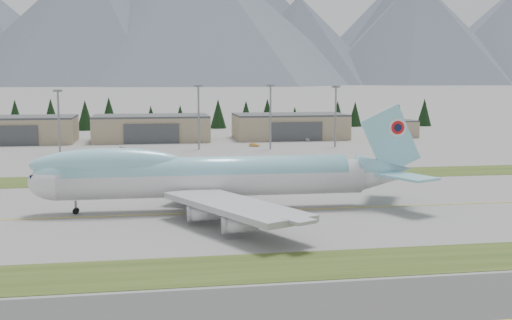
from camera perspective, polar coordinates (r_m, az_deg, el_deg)
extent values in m
plane|color=slate|center=(128.08, -2.03, -4.64)|extent=(7000.00, 7000.00, 0.00)
cube|color=#2F4518|center=(91.71, 1.16, -9.52)|extent=(400.00, 14.00, 0.08)
cube|color=#2F4518|center=(172.07, -4.01, -1.56)|extent=(400.00, 18.00, 0.08)
cube|color=gold|center=(128.08, -2.03, -4.64)|extent=(400.00, 0.40, 0.02)
cylinder|color=silver|center=(129.27, -3.78, -1.70)|extent=(60.98, 8.45, 7.06)
cylinder|color=#88CDDF|center=(128.99, -4.27, -1.14)|extent=(56.63, 7.81, 6.52)
ellipsoid|color=silver|center=(130.50, -17.22, -1.93)|extent=(11.46, 7.32, 7.06)
ellipsoid|color=#88CDDF|center=(130.30, -17.25, -1.37)|extent=(9.59, 6.20, 5.99)
ellipsoid|color=#88CDDF|center=(128.84, -12.98, -0.39)|extent=(30.11, 6.68, 6.52)
cube|color=#0C1433|center=(130.93, -18.89, -1.34)|extent=(2.39, 2.88, 1.41)
cone|color=silver|center=(136.79, 11.37, -1.33)|extent=(13.19, 7.22, 6.92)
cone|color=#88CDDF|center=(136.60, 11.38, -0.79)|extent=(12.09, 6.57, 6.30)
cube|color=#88CDDF|center=(136.26, 11.88, 1.76)|extent=(13.17, 0.95, 15.00)
cylinder|color=silver|center=(136.90, 12.36, 2.86)|extent=(3.91, 0.31, 3.91)
cylinder|color=red|center=(137.00, 12.34, 2.87)|extent=(2.83, 0.28, 2.82)
cylinder|color=#0C1433|center=(137.10, 12.32, 2.87)|extent=(1.63, 0.25, 1.63)
cube|color=#88CDDF|center=(143.50, 11.32, -0.66)|extent=(11.14, 13.60, 0.50)
cube|color=#88CDDF|center=(131.43, 13.22, -1.44)|extent=(10.77, 13.56, 0.50)
cube|color=#A8AAB1|center=(147.40, -3.49, -1.35)|extent=(24.95, 33.47, 1.09)
cube|color=#A8AAB1|center=(112.25, -1.93, -4.09)|extent=(23.86, 33.75, 1.09)
cylinder|color=silver|center=(143.12, -5.33, -2.46)|extent=(5.71, 2.84, 2.72)
cylinder|color=silver|center=(153.41, -3.54, -1.78)|extent=(5.71, 2.84, 2.72)
cylinder|color=silver|center=(116.49, -4.62, -4.73)|extent=(5.71, 2.84, 2.72)
cylinder|color=silver|center=(107.14, -1.41, -5.77)|extent=(5.71, 2.84, 2.72)
cylinder|color=gray|center=(130.90, -15.73, -4.07)|extent=(0.49, 0.49, 2.61)
cylinder|color=gray|center=(133.21, -4.57, -3.57)|extent=(0.62, 0.62, 2.82)
cylinder|color=gray|center=(126.83, -4.38, -4.13)|extent=(0.62, 0.62, 2.82)
cylinder|color=gray|center=(133.66, -2.25, -3.52)|extent=(0.62, 0.62, 2.82)
cylinder|color=gray|center=(127.30, -1.93, -4.07)|extent=(0.62, 0.62, 2.82)
cylinder|color=black|center=(130.62, -15.74, -4.41)|extent=(1.20, 0.41, 1.20)
cylinder|color=black|center=(131.46, -15.69, -4.34)|extent=(1.20, 0.41, 1.20)
cylinder|color=black|center=(133.35, -4.57, -3.89)|extent=(1.32, 0.57, 1.30)
cylinder|color=black|center=(126.98, -4.38, -4.46)|extent=(1.32, 0.57, 1.30)
cylinder|color=black|center=(133.80, -2.24, -3.84)|extent=(1.32, 0.57, 1.30)
cylinder|color=black|center=(127.45, -1.93, -4.40)|extent=(1.32, 0.57, 1.30)
cube|color=gray|center=(280.21, -20.62, 2.46)|extent=(48.00, 26.00, 10.00)
cube|color=#3D3F42|center=(279.85, -20.67, 3.57)|extent=(48.00, 26.00, 0.80)
cube|color=#3D3F42|center=(267.29, -21.15, 2.01)|extent=(22.08, 0.60, 8.00)
cube|color=gray|center=(275.05, -9.29, 2.76)|extent=(48.00, 26.00, 10.00)
cube|color=#3D3F42|center=(274.68, -9.32, 3.88)|extent=(48.00, 26.00, 0.80)
cube|color=#3D3F42|center=(261.88, -9.27, 2.31)|extent=(22.08, 0.60, 8.00)
cube|color=gray|center=(281.83, 3.01, 2.95)|extent=(48.00, 26.00, 10.00)
cube|color=#3D3F42|center=(281.47, 3.02, 4.05)|extent=(48.00, 26.00, 0.80)
cube|color=#3D3F42|center=(268.99, 3.63, 2.52)|extent=(22.08, 0.60, 8.00)
cube|color=gray|center=(295.04, 12.62, 2.69)|extent=(14.00, 12.00, 7.00)
cube|color=#3D3F42|center=(294.77, 12.65, 3.43)|extent=(14.00, 12.00, 0.60)
cylinder|color=gray|center=(237.75, -17.12, 3.21)|extent=(0.70, 0.70, 21.55)
cube|color=gray|center=(237.27, -17.22, 5.91)|extent=(3.20, 3.20, 0.80)
cylinder|color=gray|center=(238.44, -5.12, 3.70)|extent=(0.70, 0.70, 23.06)
cube|color=gray|center=(237.98, -5.15, 6.57)|extent=(3.20, 3.20, 0.80)
cylinder|color=gray|center=(239.27, 1.29, 3.76)|extent=(0.70, 0.70, 23.16)
cube|color=gray|center=(238.82, 1.30, 6.63)|extent=(3.20, 3.20, 0.80)
cylinder|color=gray|center=(248.42, 7.08, 3.78)|extent=(0.70, 0.70, 22.69)
cube|color=gray|center=(247.98, 7.12, 6.49)|extent=(3.20, 3.20, 0.80)
imported|color=silver|center=(245.94, -11.77, 0.99)|extent=(2.84, 3.55, 1.13)
imported|color=gold|center=(248.14, -0.16, 1.20)|extent=(4.27, 3.46, 1.36)
imported|color=silver|center=(270.55, 4.54, 1.69)|extent=(1.96, 4.59, 1.32)
cone|color=black|center=(338.92, -20.61, 3.73)|extent=(8.87, 8.87, 15.85)
cone|color=black|center=(336.66, -17.76, 3.86)|extent=(9.08, 9.08, 16.21)
cone|color=black|center=(335.92, -14.94, 3.88)|extent=(8.60, 8.60, 15.36)
cone|color=black|center=(339.13, -12.93, 4.08)|extent=(9.31, 9.31, 16.62)
cone|color=black|center=(337.74, -9.32, 3.78)|extent=(6.85, 6.85, 12.23)
cone|color=black|center=(336.00, -6.75, 3.84)|extent=(7.02, 7.02, 12.54)
cone|color=black|center=(337.78, -3.39, 4.14)|extent=(8.63, 8.63, 15.41)
cone|color=black|center=(339.23, -0.89, 4.09)|extent=(8.16, 8.16, 14.57)
cone|color=black|center=(345.76, 1.02, 4.22)|extent=(8.62, 8.62, 15.39)
cone|color=black|center=(349.25, 3.46, 3.87)|extent=(6.07, 6.07, 10.84)
cone|color=black|center=(353.39, 7.26, 4.13)|extent=(7.88, 7.88, 14.07)
cone|color=black|center=(354.36, 8.80, 4.08)|extent=(7.66, 7.66, 13.67)
cone|color=black|center=(359.87, 12.58, 3.92)|extent=(6.84, 6.84, 12.21)
cone|color=black|center=(365.94, 14.73, 4.14)|extent=(8.48, 8.48, 15.15)
cone|color=#47515F|center=(2259.64, -14.56, 11.89)|extent=(901.09, 901.09, 428.37)
cone|color=#47515F|center=(2333.64, -5.63, 12.96)|extent=(1196.15, 1196.15, 511.33)
cone|color=#47515F|center=(2451.90, 3.82, 10.56)|extent=(663.70, 663.70, 328.27)
cone|color=white|center=(2459.39, 3.84, 12.85)|extent=(252.21, 252.21, 131.31)
cone|color=#47515F|center=(2561.29, 14.05, 11.07)|extent=(833.34, 833.34, 403.26)
cone|color=#47515F|center=(3038.22, -13.32, 11.44)|extent=(1012.48, 1012.48, 506.24)
cone|color=#47515F|center=(3076.85, 0.07, 11.72)|extent=(1040.36, 1040.36, 520.18)
cone|color=#47515F|center=(3267.79, 12.51, 11.23)|extent=(1026.35, 1026.35, 513.17)
cone|color=white|center=(3281.03, 12.58, 13.73)|extent=(410.54, 410.54, 225.80)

